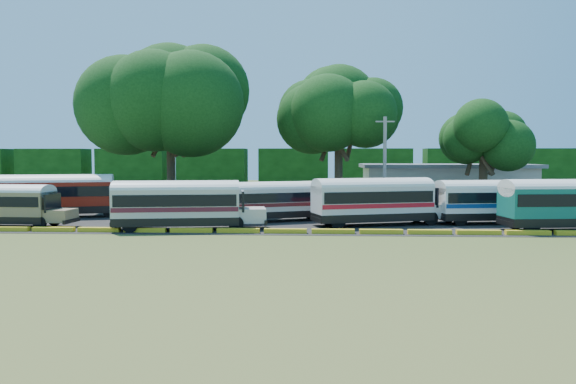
{
  "coord_description": "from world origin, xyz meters",
  "views": [
    {
      "loc": [
        3.53,
        -34.11,
        4.86
      ],
      "look_at": [
        1.4,
        6.0,
        2.31
      ],
      "focal_mm": 35.0,
      "sensor_mm": 36.0,
      "label": 1
    }
  ],
  "objects_px": {
    "bus_white_red": "(375,199)",
    "bus_teal": "(572,201)",
    "bus_beige": "(2,203)",
    "bus_cream_west": "(180,202)",
    "tree_west": "(170,93)",
    "bus_red": "(60,193)"
  },
  "relations": [
    {
      "from": "bus_beige",
      "to": "bus_cream_west",
      "type": "bearing_deg",
      "value": -1.12
    },
    {
      "from": "bus_cream_west",
      "to": "bus_teal",
      "type": "relative_size",
      "value": 0.97
    },
    {
      "from": "bus_beige",
      "to": "bus_cream_west",
      "type": "height_order",
      "value": "bus_cream_west"
    },
    {
      "from": "bus_beige",
      "to": "bus_red",
      "type": "relative_size",
      "value": 0.84
    },
    {
      "from": "bus_red",
      "to": "bus_cream_west",
      "type": "xyz_separation_m",
      "value": [
        11.33,
        -6.93,
        -0.12
      ]
    },
    {
      "from": "bus_red",
      "to": "bus_cream_west",
      "type": "bearing_deg",
      "value": -48.02
    },
    {
      "from": "tree_west",
      "to": "bus_teal",
      "type": "bearing_deg",
      "value": -26.52
    },
    {
      "from": "bus_cream_west",
      "to": "bus_teal",
      "type": "distance_m",
      "value": 25.58
    },
    {
      "from": "bus_red",
      "to": "tree_west",
      "type": "bearing_deg",
      "value": 37.57
    },
    {
      "from": "bus_beige",
      "to": "bus_white_red",
      "type": "bearing_deg",
      "value": 7.82
    },
    {
      "from": "bus_red",
      "to": "bus_teal",
      "type": "distance_m",
      "value": 37.4
    },
    {
      "from": "bus_white_red",
      "to": "bus_teal",
      "type": "relative_size",
      "value": 0.99
    },
    {
      "from": "bus_red",
      "to": "bus_cream_west",
      "type": "distance_m",
      "value": 13.29
    },
    {
      "from": "bus_beige",
      "to": "bus_teal",
      "type": "relative_size",
      "value": 0.86
    },
    {
      "from": "bus_white_red",
      "to": "tree_west",
      "type": "relative_size",
      "value": 0.68
    },
    {
      "from": "tree_west",
      "to": "bus_cream_west",
      "type": "bearing_deg",
      "value": -73.29
    },
    {
      "from": "bus_red",
      "to": "bus_teal",
      "type": "height_order",
      "value": "bus_red"
    },
    {
      "from": "bus_beige",
      "to": "bus_white_red",
      "type": "distance_m",
      "value": 25.86
    },
    {
      "from": "bus_cream_west",
      "to": "tree_west",
      "type": "xyz_separation_m",
      "value": [
        -4.8,
        15.98,
        8.9
      ]
    },
    {
      "from": "bus_cream_west",
      "to": "tree_west",
      "type": "distance_m",
      "value": 18.91
    },
    {
      "from": "bus_white_red",
      "to": "bus_teal",
      "type": "distance_m",
      "value": 12.65
    },
    {
      "from": "bus_white_red",
      "to": "tree_west",
      "type": "bearing_deg",
      "value": 126.6
    }
  ]
}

